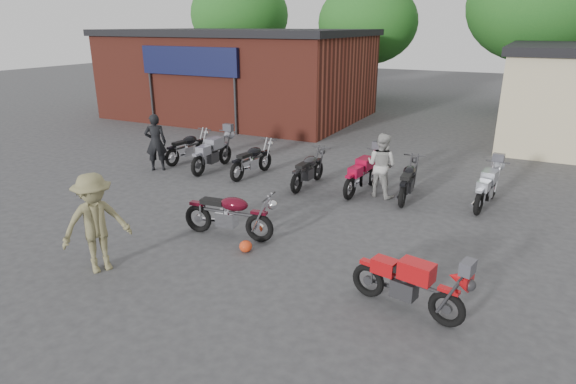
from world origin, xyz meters
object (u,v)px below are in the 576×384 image
at_px(row_bike_5, 408,179).
at_px(row_bike_3, 308,168).
at_px(sportbike, 409,281).
at_px(person_light, 381,165).
at_px(row_bike_4, 363,172).
at_px(row_bike_6, 487,186).
at_px(row_bike_0, 188,146).
at_px(vintage_motorcycle, 229,212).
at_px(person_tan, 96,223).
at_px(row_bike_1, 213,151).
at_px(helmet, 246,246).
at_px(row_bike_2, 252,158).
at_px(person_dark, 156,142).

bearing_deg(row_bike_5, row_bike_3, 91.13).
relative_size(sportbike, person_light, 1.10).
relative_size(person_light, row_bike_4, 0.87).
bearing_deg(row_bike_6, row_bike_5, 107.30).
distance_m(row_bike_0, row_bike_4, 6.40).
distance_m(sportbike, row_bike_6, 5.80).
bearing_deg(vintage_motorcycle, row_bike_6, 37.24).
bearing_deg(row_bike_5, person_tan, 143.73).
bearing_deg(row_bike_1, person_light, -91.45).
bearing_deg(vintage_motorcycle, helmet, -40.91).
height_order(row_bike_2, row_bike_3, row_bike_2).
height_order(helmet, person_tan, person_tan).
relative_size(person_tan, row_bike_1, 0.91).
height_order(sportbike, person_dark, person_dark).
bearing_deg(row_bike_2, sportbike, -123.77).
height_order(person_dark, row_bike_6, person_dark).
relative_size(vintage_motorcycle, row_bike_4, 1.03).
height_order(sportbike, person_tan, person_tan).
bearing_deg(row_bike_1, person_tan, -163.98).
xyz_separation_m(row_bike_3, row_bike_6, (4.81, 0.57, 0.01)).
relative_size(row_bike_3, row_bike_5, 0.98).
bearing_deg(row_bike_4, row_bike_3, 105.20).
xyz_separation_m(sportbike, person_tan, (-5.60, -1.25, 0.41)).
xyz_separation_m(row_bike_2, row_bike_4, (3.56, 0.07, 0.02)).
relative_size(row_bike_0, row_bike_6, 0.98).
bearing_deg(person_light, vintage_motorcycle, 75.55).
bearing_deg(sportbike, row_bike_5, 116.03).
bearing_deg(person_tan, row_bike_4, 5.27).
relative_size(vintage_motorcycle, person_light, 1.19).
height_order(person_light, row_bike_0, person_light).
distance_m(row_bike_1, row_bike_5, 6.32).
distance_m(sportbike, row_bike_5, 5.60).
relative_size(person_light, row_bike_2, 0.91).
bearing_deg(row_bike_3, row_bike_5, -83.47).
relative_size(helmet, person_dark, 0.15).
bearing_deg(row_bike_4, person_dark, 105.32).
xyz_separation_m(person_dark, row_bike_4, (6.63, 0.93, -0.33)).
bearing_deg(row_bike_2, row_bike_3, -86.95).
height_order(row_bike_0, row_bike_1, row_bike_1).
relative_size(person_dark, row_bike_2, 0.95).
bearing_deg(row_bike_5, row_bike_2, 87.46).
bearing_deg(row_bike_4, row_bike_6, -76.45).
distance_m(vintage_motorcycle, sportbike, 4.38).
relative_size(row_bike_2, row_bike_6, 0.99).
xyz_separation_m(person_light, row_bike_5, (0.73, 0.12, -0.31)).
bearing_deg(row_bike_1, row_bike_3, -93.55).
distance_m(row_bike_0, row_bike_1, 1.40).
relative_size(vintage_motorcycle, row_bike_0, 1.09).
bearing_deg(row_bike_2, row_bike_4, -81.63).
relative_size(row_bike_4, row_bike_5, 1.04).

